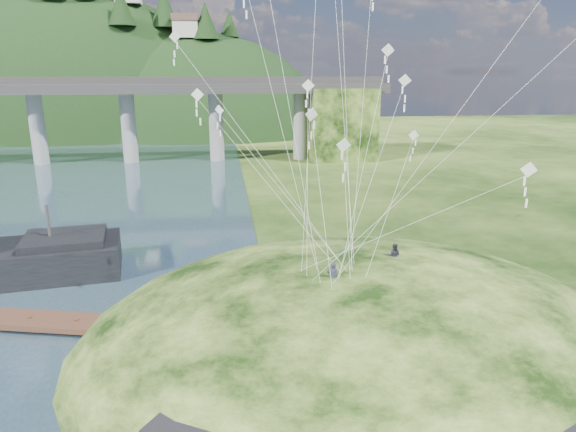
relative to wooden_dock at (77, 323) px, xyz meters
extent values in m
plane|color=black|center=(9.59, -5.77, -0.47)|extent=(320.00, 320.00, 0.00)
ellipsoid|color=black|center=(17.59, -3.77, -1.97)|extent=(36.00, 32.00, 13.00)
cylinder|color=gray|center=(-22.41, 64.23, 6.03)|extent=(2.60, 2.60, 13.00)
cylinder|color=gray|center=(-6.91, 64.23, 6.03)|extent=(2.60, 2.60, 13.00)
cylinder|color=gray|center=(8.59, 64.23, 6.03)|extent=(2.60, 2.60, 13.00)
cylinder|color=gray|center=(24.09, 64.23, 6.03)|extent=(2.60, 2.60, 13.00)
cube|color=black|center=(31.59, 64.23, 6.03)|extent=(12.00, 11.00, 13.00)
ellipsoid|color=black|center=(-30.41, 120.23, -6.47)|extent=(96.00, 68.00, 88.00)
ellipsoid|color=black|center=(4.59, 112.23, -10.47)|extent=(76.00, 56.00, 72.00)
cone|color=black|center=(-12.85, 101.31, 30.12)|extent=(6.47, 6.47, 8.51)
cone|color=black|center=(-3.63, 108.22, 30.77)|extent=(7.13, 7.13, 9.38)
cone|color=black|center=(6.48, 103.26, 27.40)|extent=(6.56, 6.56, 8.63)
cone|color=black|center=(12.37, 108.86, 27.21)|extent=(4.88, 4.88, 6.42)
cube|color=beige|center=(1.59, 104.23, 25.41)|extent=(6.00, 5.00, 4.00)
cube|color=brown|center=(1.59, 104.23, 28.11)|extent=(6.40, 5.40, 1.60)
cube|color=black|center=(-3.23, 9.99, 2.52)|extent=(6.90, 6.04, 0.62)
cylinder|color=#2D2B2B|center=(-4.25, 9.83, 3.85)|extent=(0.25, 0.25, 3.09)
cube|color=#3D2318|center=(0.00, 0.00, 0.01)|extent=(14.99, 5.83, 0.37)
cylinder|color=#3D2318|center=(-3.09, 0.76, -0.25)|extent=(0.32, 0.32, 1.06)
cylinder|color=#3D2318|center=(0.00, 0.00, -0.25)|extent=(0.32, 0.32, 1.06)
cylinder|color=#3D2318|center=(3.09, -0.76, -0.25)|extent=(0.32, 0.32, 1.06)
cylinder|color=#3D2318|center=(6.19, -1.53, -0.25)|extent=(0.32, 0.32, 1.06)
imported|color=#292A37|center=(15.41, -5.12, 5.35)|extent=(0.72, 0.56, 1.77)
imported|color=#292A37|center=(19.89, -2.23, 5.26)|extent=(0.98, 0.91, 1.61)
cube|color=white|center=(22.23, 4.21, 14.84)|extent=(0.87, 0.28, 0.87)
cube|color=white|center=(22.23, 4.21, 14.21)|extent=(0.11, 0.02, 0.51)
cube|color=white|center=(22.23, 4.21, 13.58)|extent=(0.11, 0.02, 0.51)
cube|color=white|center=(22.23, 4.21, 12.95)|extent=(0.11, 0.02, 0.51)
cube|color=white|center=(15.63, 5.17, 14.49)|extent=(0.87, 0.23, 0.87)
cube|color=white|center=(15.63, 5.17, 13.87)|extent=(0.11, 0.03, 0.51)
cube|color=white|center=(15.63, 5.17, 13.25)|extent=(0.11, 0.03, 0.51)
cube|color=white|center=(15.63, 5.17, 12.63)|extent=(0.11, 0.03, 0.51)
cube|color=white|center=(11.28, 1.45, 19.25)|extent=(0.10, 0.08, 0.48)
cube|color=white|center=(11.28, 1.45, 18.67)|extent=(0.10, 0.08, 0.48)
cube|color=white|center=(14.73, -1.61, 13.05)|extent=(0.79, 0.32, 0.79)
cube|color=white|center=(14.73, -1.61, 12.46)|extent=(0.10, 0.08, 0.48)
cube|color=white|center=(14.73, -1.61, 11.88)|extent=(0.10, 0.08, 0.48)
cube|color=white|center=(14.73, -1.61, 11.30)|extent=(0.10, 0.08, 0.48)
cube|color=white|center=(15.80, -5.14, 11.76)|extent=(0.80, 0.28, 0.78)
cube|color=white|center=(15.80, -5.14, 11.19)|extent=(0.10, 0.07, 0.47)
cube|color=white|center=(15.80, -5.14, 10.62)|extent=(0.10, 0.07, 0.47)
cube|color=white|center=(15.80, -5.14, 10.04)|extent=(0.10, 0.07, 0.47)
cube|color=white|center=(9.48, 1.44, 13.13)|extent=(0.53, 0.46, 0.65)
cube|color=white|center=(9.48, 1.44, 12.66)|extent=(0.09, 0.05, 0.39)
cube|color=white|center=(9.48, 1.44, 12.18)|extent=(0.09, 0.05, 0.39)
cube|color=white|center=(9.48, 1.44, 11.71)|extent=(0.09, 0.05, 0.39)
cube|color=white|center=(6.74, 5.00, 17.60)|extent=(0.73, 0.26, 0.72)
cube|color=white|center=(6.74, 5.00, 17.07)|extent=(0.10, 0.02, 0.43)
cube|color=white|center=(6.74, 5.00, 16.54)|extent=(0.10, 0.02, 0.43)
cube|color=white|center=(6.74, 5.00, 16.01)|extent=(0.10, 0.02, 0.43)
cube|color=white|center=(25.40, -6.48, 10.49)|extent=(0.83, 0.32, 0.85)
cube|color=white|center=(25.40, -6.48, 9.88)|extent=(0.11, 0.04, 0.50)
cube|color=white|center=(25.40, -6.48, 9.28)|extent=(0.11, 0.04, 0.50)
cube|color=white|center=(25.40, -6.48, 8.67)|extent=(0.11, 0.04, 0.50)
cube|color=white|center=(19.38, 3.37, 19.43)|extent=(0.12, 0.05, 0.51)
cube|color=white|center=(21.38, -0.32, 11.62)|extent=(0.67, 0.22, 0.65)
cube|color=white|center=(21.38, -0.32, 11.15)|extent=(0.09, 0.04, 0.39)
cube|color=white|center=(21.38, -0.32, 10.68)|extent=(0.09, 0.04, 0.39)
cube|color=white|center=(21.38, -0.32, 10.20)|extent=(0.09, 0.04, 0.39)
cube|color=white|center=(19.44, -0.39, 16.63)|extent=(0.75, 0.25, 0.76)
cube|color=white|center=(19.44, -0.39, 16.09)|extent=(0.10, 0.02, 0.45)
cube|color=white|center=(19.44, -0.39, 15.54)|extent=(0.10, 0.02, 0.45)
cube|color=white|center=(19.44, -0.39, 14.99)|extent=(0.10, 0.02, 0.45)
cube|color=white|center=(7.99, 5.99, 13.88)|extent=(0.88, 0.19, 0.88)
cube|color=white|center=(7.99, 5.99, 13.26)|extent=(0.11, 0.03, 0.51)
cube|color=white|center=(7.99, 5.99, 12.64)|extent=(0.11, 0.03, 0.51)
cube|color=white|center=(7.99, 5.99, 12.01)|extent=(0.11, 0.03, 0.51)
camera|label=1|loc=(9.60, -31.01, 15.40)|focal=32.00mm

